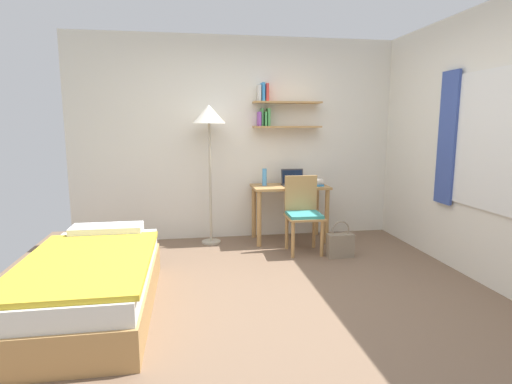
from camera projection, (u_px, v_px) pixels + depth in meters
name	position (u px, v px, depth m)	size (l,w,h in m)	color
ground_plane	(274.00, 296.00, 3.62)	(5.28, 5.28, 0.00)	brown
wall_back	(244.00, 139.00, 5.38)	(4.40, 0.27, 2.60)	silver
wall_right	(492.00, 146.00, 3.74)	(0.10, 4.40, 2.60)	silver
bed	(92.00, 283.00, 3.29)	(0.96, 1.85, 0.54)	#B2844C
desk	(290.00, 197.00, 5.27)	(0.96, 0.51, 0.72)	#B2844C
desk_chair	(303.00, 211.00, 4.83)	(0.42, 0.42, 0.89)	#B2844C
standing_lamp	(209.00, 122.00, 4.99)	(0.40, 0.40, 1.73)	#B2A893
laptop	(293.00, 181.00, 5.29)	(0.30, 0.21, 0.20)	#2D2D33
water_bottle	(264.00, 177.00, 5.22)	(0.06, 0.06, 0.22)	#4C99DB
book_stack	(315.00, 182.00, 5.26)	(0.20, 0.26, 0.08)	#3384C6
handbag	(340.00, 245.00, 4.66)	(0.30, 0.13, 0.42)	gray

